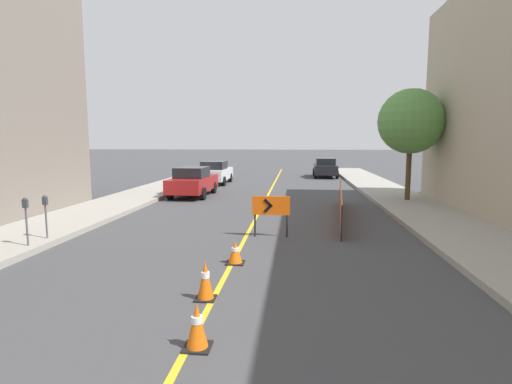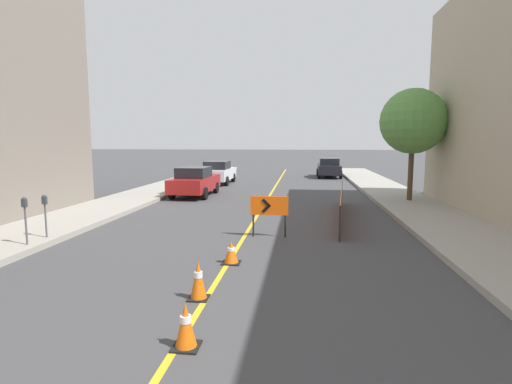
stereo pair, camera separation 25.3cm
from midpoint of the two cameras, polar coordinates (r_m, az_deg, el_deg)
name	(u,v)px [view 2 (the right image)]	position (r m, az deg, el deg)	size (l,w,h in m)	color
lane_stripe	(265,203)	(19.22, 1.67, -1.59)	(0.12, 47.30, 0.01)	gold
sidewalk_left	(132,199)	(20.89, -17.03, -0.97)	(2.91, 47.30, 0.18)	#9E998E
sidewalk_right	(410,204)	(19.79, 21.45, -1.59)	(2.91, 47.30, 0.18)	#9E998E
traffic_cone_fourth	(186,325)	(6.09, -8.77, -18.33)	(0.39, 0.39, 0.68)	black
traffic_cone_fifth	(198,280)	(7.72, -7.28, -12.36)	(0.38, 0.38, 0.75)	black
traffic_cone_farthest	(231,252)	(9.82, -2.82, -8.62)	(0.43, 0.43, 0.55)	black
arrow_barricade_primary	(269,208)	(12.33, 2.49, -2.23)	(1.17, 0.09, 1.27)	#EF560C
safety_mesh_fence	(341,204)	(15.79, 12.50, -1.70)	(0.82, 7.65, 1.09)	#EF560C
parked_car_curb_near	(195,181)	(21.83, -8.41, 1.50)	(1.95, 4.34, 1.59)	maroon
parked_car_curb_mid	(218,172)	(28.09, -5.22, 2.81)	(1.94, 4.33, 1.59)	silver
parked_car_curb_far	(329,168)	(33.56, 10.60, 3.44)	(1.94, 4.33, 1.59)	black
parking_meter_near_curb	(25,211)	(12.32, -29.62, -2.37)	(0.12, 0.11, 1.31)	#4C4C51
parking_meter_far_curb	(45,207)	(13.00, -27.44, -1.94)	(0.12, 0.11, 1.25)	#4C4C51
street_tree_right_near	(413,121)	(20.30, 21.86, 9.34)	(3.04, 3.04, 5.23)	#4C3823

